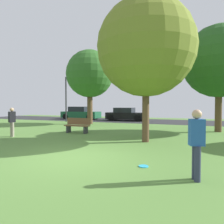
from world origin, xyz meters
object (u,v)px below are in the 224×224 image
(maple_tree_near, at_px, (219,62))
(parked_car_green, at_px, (81,113))
(person_thrower, at_px, (197,142))
(frisbee_disc, at_px, (144,166))
(oak_tree_left, at_px, (146,48))
(parked_car_black, at_px, (126,115))
(birch_tree_lone, at_px, (90,74))
(park_bench, at_px, (78,125))
(person_bystander, at_px, (12,121))
(street_lamp_post, at_px, (66,99))

(maple_tree_near, bearing_deg, parked_car_green, 153.34)
(person_thrower, relative_size, frisbee_disc, 6.00)
(oak_tree_left, bearing_deg, parked_car_black, 111.95)
(birch_tree_lone, bearing_deg, parked_car_green, 127.62)
(frisbee_disc, height_order, park_bench, park_bench)
(maple_tree_near, height_order, parked_car_black, maple_tree_near)
(frisbee_disc, bearing_deg, maple_tree_near, 73.82)
(oak_tree_left, height_order, person_thrower, oak_tree_left)
(oak_tree_left, xyz_separation_m, parked_car_green, (-10.64, 12.36, -3.65))
(oak_tree_left, bearing_deg, person_thrower, -64.20)
(oak_tree_left, xyz_separation_m, person_bystander, (-7.02, -1.12, -3.47))
(birch_tree_lone, distance_m, frisbee_disc, 14.16)
(oak_tree_left, height_order, street_lamp_post, oak_tree_left)
(maple_tree_near, relative_size, parked_car_black, 1.60)
(parked_car_black, height_order, street_lamp_post, street_lamp_post)
(oak_tree_left, xyz_separation_m, street_lamp_post, (-10.00, 8.41, -2.08))
(frisbee_disc, distance_m, street_lamp_post, 16.55)
(person_bystander, bearing_deg, birch_tree_lone, 20.11)
(maple_tree_near, distance_m, person_bystander, 12.80)
(frisbee_disc, xyz_separation_m, parked_car_green, (-11.47, 16.27, 0.66))
(person_thrower, bearing_deg, birch_tree_lone, -71.75)
(person_thrower, height_order, parked_car_green, person_thrower)
(street_lamp_post, bearing_deg, park_bench, -51.63)
(parked_car_green, relative_size, park_bench, 2.85)
(birch_tree_lone, bearing_deg, person_thrower, -52.93)
(parked_car_green, xyz_separation_m, street_lamp_post, (0.64, -3.96, 1.58))
(person_thrower, height_order, parked_car_black, person_thrower)
(street_lamp_post, bearing_deg, parked_car_black, 35.87)
(maple_tree_near, bearing_deg, person_bystander, -148.68)
(person_bystander, bearing_deg, maple_tree_near, -36.37)
(maple_tree_near, height_order, parked_car_green, maple_tree_near)
(street_lamp_post, bearing_deg, parked_car_green, 99.19)
(oak_tree_left, xyz_separation_m, person_thrower, (2.18, -4.51, -3.44))
(oak_tree_left, bearing_deg, person_bystander, -170.94)
(oak_tree_left, relative_size, parked_car_black, 1.57)
(birch_tree_lone, height_order, person_bystander, birch_tree_lone)
(birch_tree_lone, relative_size, maple_tree_near, 0.98)
(oak_tree_left, relative_size, parked_car_green, 1.44)
(birch_tree_lone, xyz_separation_m, parked_car_green, (-3.95, 5.12, -3.78))
(person_thrower, distance_m, street_lamp_post, 17.81)
(parked_car_green, bearing_deg, parked_car_black, -2.52)
(street_lamp_post, bearing_deg, maple_tree_near, -13.09)
(parked_car_black, bearing_deg, maple_tree_near, -39.27)
(maple_tree_near, xyz_separation_m, person_bystander, (-10.50, -6.39, -3.58))
(person_bystander, bearing_deg, parked_car_green, 37.37)
(birch_tree_lone, relative_size, park_bench, 4.12)
(parked_car_black, relative_size, park_bench, 2.62)
(maple_tree_near, xyz_separation_m, parked_car_green, (-14.13, 7.09, -3.76))
(maple_tree_near, distance_m, frisbee_disc, 10.53)
(person_thrower, xyz_separation_m, street_lamp_post, (-12.18, 12.92, 1.36))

